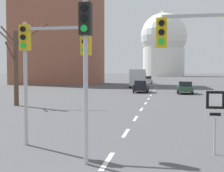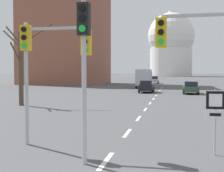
{
  "view_description": "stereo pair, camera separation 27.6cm",
  "coord_description": "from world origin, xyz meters",
  "px_view_note": "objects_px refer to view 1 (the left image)",
  "views": [
    {
      "loc": [
        1.81,
        -5.59,
        2.81
      ],
      "look_at": [
        -0.15,
        5.6,
        2.27
      ],
      "focal_mm": 50.0,
      "sensor_mm": 36.0,
      "label": 1
    },
    {
      "loc": [
        2.08,
        -5.54,
        2.81
      ],
      "look_at": [
        -0.15,
        5.6,
        2.27
      ],
      "focal_mm": 50.0,
      "sensor_mm": 36.0,
      "label": 2
    }
  ],
  "objects_px": {
    "sedan_mid_centre": "(141,86)",
    "delivery_truck": "(138,78)",
    "traffic_signal_near_left": "(46,52)",
    "sedan_near_left": "(148,80)",
    "sedan_near_right": "(185,87)",
    "route_sign_post": "(215,111)",
    "traffic_signal_near_right": "(206,44)",
    "traffic_signal_centre_tall": "(86,50)"
  },
  "relations": [
    {
      "from": "sedan_near_right",
      "to": "sedan_mid_centre",
      "type": "bearing_deg",
      "value": 165.68
    },
    {
      "from": "traffic_signal_centre_tall",
      "to": "delivery_truck",
      "type": "relative_size",
      "value": 0.69
    },
    {
      "from": "traffic_signal_centre_tall",
      "to": "sedan_near_left",
      "type": "height_order",
      "value": "traffic_signal_centre_tall"
    },
    {
      "from": "traffic_signal_near_right",
      "to": "sedan_mid_centre",
      "type": "distance_m",
      "value": 31.56
    },
    {
      "from": "delivery_truck",
      "to": "sedan_mid_centre",
      "type": "bearing_deg",
      "value": -83.06
    },
    {
      "from": "traffic_signal_centre_tall",
      "to": "traffic_signal_near_left",
      "type": "distance_m",
      "value": 2.86
    },
    {
      "from": "sedan_near_right",
      "to": "sedan_mid_centre",
      "type": "xyz_separation_m",
      "value": [
        -5.63,
        1.44,
        0.02
      ]
    },
    {
      "from": "traffic_signal_near_right",
      "to": "sedan_mid_centre",
      "type": "xyz_separation_m",
      "value": [
        -4.59,
        31.1,
        -2.88
      ]
    },
    {
      "from": "traffic_signal_near_left",
      "to": "sedan_mid_centre",
      "type": "height_order",
      "value": "traffic_signal_near_left"
    },
    {
      "from": "traffic_signal_centre_tall",
      "to": "sedan_near_left",
      "type": "bearing_deg",
      "value": 91.62
    },
    {
      "from": "sedan_near_left",
      "to": "traffic_signal_near_left",
      "type": "bearing_deg",
      "value": -90.24
    },
    {
      "from": "traffic_signal_near_right",
      "to": "route_sign_post",
      "type": "bearing_deg",
      "value": 41.66
    },
    {
      "from": "sedan_near_right",
      "to": "traffic_signal_near_right",
      "type": "bearing_deg",
      "value": -92.02
    },
    {
      "from": "sedan_near_left",
      "to": "sedan_near_right",
      "type": "height_order",
      "value": "sedan_near_left"
    },
    {
      "from": "route_sign_post",
      "to": "sedan_mid_centre",
      "type": "xyz_separation_m",
      "value": [
        -4.97,
        30.76,
        -0.67
      ]
    },
    {
      "from": "traffic_signal_centre_tall",
      "to": "sedan_near_right",
      "type": "distance_m",
      "value": 31.57
    },
    {
      "from": "sedan_mid_centre",
      "to": "traffic_signal_near_left",
      "type": "bearing_deg",
      "value": -91.99
    },
    {
      "from": "traffic_signal_near_left",
      "to": "sedan_near_left",
      "type": "relative_size",
      "value": 1.11
    },
    {
      "from": "traffic_signal_near_left",
      "to": "sedan_mid_centre",
      "type": "bearing_deg",
      "value": 88.01
    },
    {
      "from": "traffic_signal_near_right",
      "to": "delivery_truck",
      "type": "bearing_deg",
      "value": 97.99
    },
    {
      "from": "traffic_signal_centre_tall",
      "to": "traffic_signal_near_right",
      "type": "bearing_deg",
      "value": 21.9
    },
    {
      "from": "traffic_signal_centre_tall",
      "to": "delivery_truck",
      "type": "xyz_separation_m",
      "value": [
        -2.44,
        44.61,
        -1.75
      ]
    },
    {
      "from": "route_sign_post",
      "to": "sedan_mid_centre",
      "type": "height_order",
      "value": "route_sign_post"
    },
    {
      "from": "traffic_signal_near_left",
      "to": "sedan_near_right",
      "type": "relative_size",
      "value": 1.08
    },
    {
      "from": "sedan_mid_centre",
      "to": "delivery_truck",
      "type": "distance_m",
      "value": 12.18
    },
    {
      "from": "route_sign_post",
      "to": "traffic_signal_near_left",
      "type": "bearing_deg",
      "value": 177.89
    },
    {
      "from": "traffic_signal_near_right",
      "to": "sedan_mid_centre",
      "type": "height_order",
      "value": "traffic_signal_near_right"
    },
    {
      "from": "traffic_signal_near_right",
      "to": "sedan_near_right",
      "type": "height_order",
      "value": "traffic_signal_near_right"
    },
    {
      "from": "traffic_signal_centre_tall",
      "to": "delivery_truck",
      "type": "bearing_deg",
      "value": 93.13
    },
    {
      "from": "route_sign_post",
      "to": "traffic_signal_centre_tall",
      "type": "bearing_deg",
      "value": -155.87
    },
    {
      "from": "traffic_signal_near_right",
      "to": "traffic_signal_near_left",
      "type": "relative_size",
      "value": 1.04
    },
    {
      "from": "sedan_near_right",
      "to": "delivery_truck",
      "type": "distance_m",
      "value": 15.28
    },
    {
      "from": "route_sign_post",
      "to": "delivery_truck",
      "type": "xyz_separation_m",
      "value": [
        -6.44,
        42.82,
        0.22
      ]
    },
    {
      "from": "traffic_signal_near_right",
      "to": "route_sign_post",
      "type": "xyz_separation_m",
      "value": [
        0.38,
        0.34,
        -2.21
      ]
    },
    {
      "from": "traffic_signal_centre_tall",
      "to": "sedan_near_right",
      "type": "bearing_deg",
      "value": 81.47
    },
    {
      "from": "traffic_signal_near_left",
      "to": "sedan_near_left",
      "type": "height_order",
      "value": "traffic_signal_near_left"
    },
    {
      "from": "traffic_signal_near_left",
      "to": "sedan_near_right",
      "type": "bearing_deg",
      "value": 77.04
    },
    {
      "from": "traffic_signal_near_right",
      "to": "sedan_near_right",
      "type": "bearing_deg",
      "value": 87.98
    },
    {
      "from": "traffic_signal_near_right",
      "to": "traffic_signal_near_left",
      "type": "distance_m",
      "value": 5.68
    },
    {
      "from": "traffic_signal_centre_tall",
      "to": "sedan_near_left",
      "type": "xyz_separation_m",
      "value": [
        -1.78,
        63.1,
        -2.58
      ]
    },
    {
      "from": "traffic_signal_near_right",
      "to": "sedan_mid_centre",
      "type": "relative_size",
      "value": 1.06
    },
    {
      "from": "traffic_signal_near_left",
      "to": "route_sign_post",
      "type": "bearing_deg",
      "value": -2.11
    }
  ]
}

